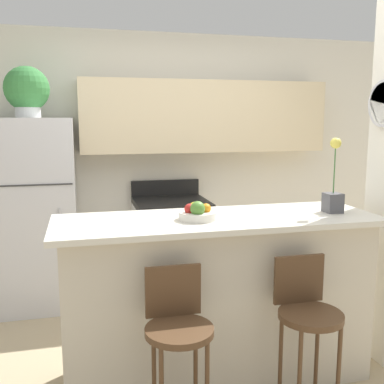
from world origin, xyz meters
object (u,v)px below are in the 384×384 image
refrigerator (34,213)px  bar_stool_left (178,330)px  potted_plant_on_fridge (27,91)px  stove_range (172,245)px  orchid_vase (333,191)px  fruit_bowl (197,213)px  bar_stool_right (307,316)px

refrigerator → bar_stool_left: (0.88, -2.06, -0.24)m
bar_stool_left → potted_plant_on_fridge: (-0.88, 2.06, 1.33)m
stove_range → orchid_vase: orchid_vase is taller
bar_stool_left → fruit_bowl: fruit_bowl is taller
bar_stool_left → refrigerator: bearing=113.3°
bar_stool_right → fruit_bowl: fruit_bowl is taller
stove_range → refrigerator: bearing=-178.4°
orchid_vase → bar_stool_right: bearing=-131.6°
stove_range → bar_stool_right: (0.35, -2.09, 0.15)m
fruit_bowl → bar_stool_left: bearing=-116.1°
bar_stool_left → orchid_vase: (1.15, 0.46, 0.62)m
bar_stool_right → orchid_vase: bearing=48.4°
orchid_vase → bar_stool_left: bearing=-158.2°
orchid_vase → fruit_bowl: orchid_vase is taller
potted_plant_on_fridge → fruit_bowl: (1.11, -1.60, -0.81)m
potted_plant_on_fridge → stove_range: bearing=1.6°
bar_stool_left → fruit_bowl: 0.72m
bar_stool_left → orchid_vase: orchid_vase is taller
orchid_vase → potted_plant_on_fridge: bearing=141.8°
refrigerator → orchid_vase: (2.03, -1.60, 0.37)m
refrigerator → stove_range: bearing=1.6°
potted_plant_on_fridge → fruit_bowl: size_ratio=1.89×
bar_stool_right → orchid_vase: (0.41, 0.46, 0.62)m
refrigerator → potted_plant_on_fridge: potted_plant_on_fridge is taller
refrigerator → bar_stool_right: size_ratio=1.85×
refrigerator → bar_stool_left: refrigerator is taller
stove_range → fruit_bowl: bearing=-95.7°
stove_range → bar_stool_right: 2.13m
bar_stool_left → bar_stool_right: same height
bar_stool_right → fruit_bowl: 0.86m
refrigerator → bar_stool_left: size_ratio=1.85×
stove_range → orchid_vase: 1.95m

